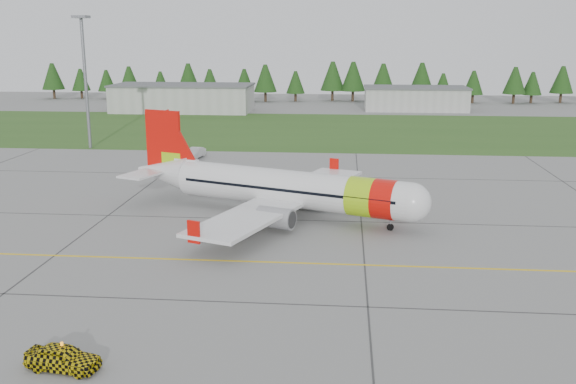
# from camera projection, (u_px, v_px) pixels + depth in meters

# --- Properties ---
(ground) EXTENTS (320.00, 320.00, 0.00)m
(ground) POSITION_uv_depth(u_px,v_px,m) (218.00, 302.00, 42.92)
(ground) COLOR gray
(ground) RESTS_ON ground
(aircraft) EXTENTS (30.90, 29.36, 9.77)m
(aircraft) POSITION_uv_depth(u_px,v_px,m) (284.00, 188.00, 62.75)
(aircraft) COLOR silver
(aircraft) RESTS_ON ground
(follow_me_car) EXTENTS (1.62, 1.83, 4.08)m
(follow_me_car) POSITION_uv_depth(u_px,v_px,m) (61.00, 334.00, 33.73)
(follow_me_car) COLOR yellow
(follow_me_car) RESTS_ON ground
(service_van) EXTENTS (1.81, 1.74, 4.57)m
(service_van) POSITION_uv_depth(u_px,v_px,m) (195.00, 142.00, 93.23)
(service_van) COLOR silver
(service_van) RESTS_ON ground
(grass_strip) EXTENTS (320.00, 50.00, 0.03)m
(grass_strip) POSITION_uv_depth(u_px,v_px,m) (302.00, 130.00, 122.29)
(grass_strip) COLOR #30561E
(grass_strip) RESTS_ON ground
(taxi_guideline) EXTENTS (120.00, 0.25, 0.02)m
(taxi_guideline) POSITION_uv_depth(u_px,v_px,m) (237.00, 261.00, 50.66)
(taxi_guideline) COLOR gold
(taxi_guideline) RESTS_ON ground
(hangar_west) EXTENTS (32.00, 14.00, 6.00)m
(hangar_west) POSITION_uv_depth(u_px,v_px,m) (183.00, 99.00, 151.28)
(hangar_west) COLOR #A8A8A3
(hangar_west) RESTS_ON ground
(hangar_east) EXTENTS (24.00, 12.00, 5.20)m
(hangar_east) POSITION_uv_depth(u_px,v_px,m) (415.00, 99.00, 154.35)
(hangar_east) COLOR #A8A8A3
(hangar_east) RESTS_ON ground
(floodlight_mast) EXTENTS (0.50, 0.50, 20.00)m
(floodlight_mast) POSITION_uv_depth(u_px,v_px,m) (86.00, 85.00, 99.47)
(floodlight_mast) COLOR slate
(floodlight_mast) RESTS_ON ground
(treeline) EXTENTS (160.00, 8.00, 10.00)m
(treeline) POSITION_uv_depth(u_px,v_px,m) (316.00, 83.00, 175.31)
(treeline) COLOR #1C3F14
(treeline) RESTS_ON ground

